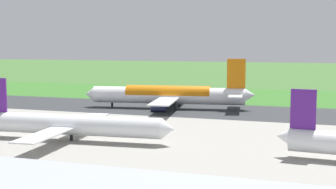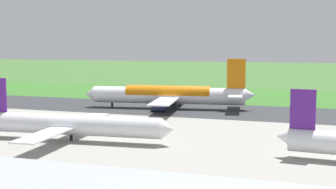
{
  "view_description": "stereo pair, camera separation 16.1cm",
  "coord_description": "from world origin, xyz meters",
  "px_view_note": "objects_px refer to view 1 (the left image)",
  "views": [
    {
      "loc": [
        -42.39,
        138.44,
        20.12
      ],
      "look_at": [
        4.29,
        0.0,
        4.5
      ],
      "focal_mm": 50.1,
      "sensor_mm": 36.0,
      "label": 1
    },
    {
      "loc": [
        -42.55,
        138.39,
        20.12
      ],
      "look_at": [
        4.29,
        0.0,
        4.5
      ],
      "focal_mm": 50.1,
      "sensor_mm": 36.0,
      "label": 2
    }
  ],
  "objects_px": {
    "traffic_cone_orange": "(175,94)",
    "airliner_main": "(169,95)",
    "airliner_parked_mid": "(70,124)",
    "no_stopping_sign": "(194,92)"
  },
  "relations": [
    {
      "from": "airliner_parked_mid",
      "to": "traffic_cone_orange",
      "type": "height_order",
      "value": "airliner_parked_mid"
    },
    {
      "from": "airliner_main",
      "to": "no_stopping_sign",
      "type": "relative_size",
      "value": 19.62
    },
    {
      "from": "no_stopping_sign",
      "to": "traffic_cone_orange",
      "type": "distance_m",
      "value": 8.11
    },
    {
      "from": "airliner_main",
      "to": "airliner_parked_mid",
      "type": "relative_size",
      "value": 1.22
    },
    {
      "from": "traffic_cone_orange",
      "to": "airliner_main",
      "type": "bearing_deg",
      "value": 105.13
    },
    {
      "from": "airliner_main",
      "to": "airliner_parked_mid",
      "type": "xyz_separation_m",
      "value": [
        4.01,
        53.47,
        -0.82
      ]
    },
    {
      "from": "airliner_main",
      "to": "traffic_cone_orange",
      "type": "relative_size",
      "value": 98.22
    },
    {
      "from": "no_stopping_sign",
      "to": "airliner_main",
      "type": "bearing_deg",
      "value": 93.73
    },
    {
      "from": "airliner_parked_mid",
      "to": "no_stopping_sign",
      "type": "relative_size",
      "value": 16.11
    },
    {
      "from": "airliner_main",
      "to": "no_stopping_sign",
      "type": "bearing_deg",
      "value": -86.27
    }
  ]
}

